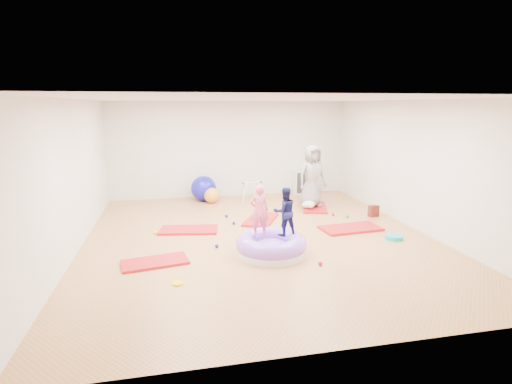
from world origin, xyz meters
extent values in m
cube|color=#CF7342|center=(0.00, 0.00, 0.00)|extent=(7.00, 8.00, 0.01)
cube|color=silver|center=(0.00, 0.00, 2.80)|extent=(7.00, 8.00, 0.01)
cube|color=beige|center=(0.00, 4.00, 1.40)|extent=(7.00, 0.01, 2.80)
cube|color=beige|center=(0.00, -4.00, 1.40)|extent=(7.00, 0.01, 2.80)
cube|color=beige|center=(-3.50, 0.00, 1.40)|extent=(0.01, 8.00, 2.80)
cube|color=beige|center=(3.50, 0.00, 1.40)|extent=(0.01, 8.00, 2.80)
cube|color=red|center=(-2.06, -0.99, 0.02)|extent=(1.20, 0.76, 0.05)
cube|color=red|center=(-1.41, 0.73, 0.03)|extent=(1.32, 0.81, 0.05)
cube|color=red|center=(0.30, 1.20, 0.03)|extent=(1.09, 1.36, 0.05)
cube|color=red|center=(2.09, 0.10, 0.03)|extent=(1.37, 0.78, 0.05)
cube|color=red|center=(1.95, 2.04, 0.03)|extent=(0.93, 1.35, 0.05)
cylinder|color=white|center=(0.01, -0.98, 0.07)|extent=(1.26, 1.26, 0.14)
torus|color=#8F5CE5|center=(0.01, -0.98, 0.20)|extent=(1.30, 1.30, 0.35)
ellipsoid|color=#8F5CE5|center=(0.01, -0.98, 0.12)|extent=(0.69, 0.69, 0.31)
imported|color=#F05B7B|center=(-0.19, -0.86, 0.86)|extent=(0.36, 0.25, 0.97)
imported|color=#131642|center=(0.28, -0.91, 0.83)|extent=(0.47, 0.38, 0.91)
imported|color=gray|center=(1.88, 2.08, 0.86)|extent=(0.90, 0.69, 1.62)
ellipsoid|color=silver|center=(1.73, 1.87, 0.15)|extent=(0.35, 0.23, 0.20)
sphere|color=beige|center=(1.73, 1.70, 0.18)|extent=(0.16, 0.16, 0.16)
sphere|color=#258C2F|center=(2.42, 0.99, 0.04)|extent=(0.08, 0.08, 0.08)
sphere|color=#FCDE00|center=(-2.10, 0.64, 0.04)|extent=(0.08, 0.08, 0.08)
sphere|color=#1413A3|center=(-0.37, 1.00, 0.04)|extent=(0.08, 0.08, 0.08)
sphere|color=#C00D35|center=(0.71, -1.68, 0.04)|extent=(0.08, 0.08, 0.08)
sphere|color=#1413A3|center=(-0.46, 1.61, 0.04)|extent=(0.08, 0.08, 0.08)
sphere|color=#C00D35|center=(2.15, 1.22, 0.04)|extent=(0.08, 0.08, 0.08)
sphere|color=#1413A3|center=(-0.93, -0.45, 0.04)|extent=(0.08, 0.08, 0.08)
sphere|color=#FCDE00|center=(0.89, 0.02, 0.04)|extent=(0.08, 0.08, 0.08)
sphere|color=#1413A3|center=(-0.86, 3.50, 0.36)|extent=(0.72, 0.72, 0.72)
sphere|color=gold|center=(-0.66, 3.19, 0.21)|extent=(0.43, 0.43, 0.43)
cylinder|color=silver|center=(0.24, 2.97, 0.29)|extent=(0.20, 0.21, 0.54)
cylinder|color=silver|center=(0.24, 3.44, 0.29)|extent=(0.20, 0.21, 0.54)
cylinder|color=silver|center=(0.75, 2.97, 0.29)|extent=(0.20, 0.21, 0.54)
cylinder|color=silver|center=(0.75, 3.44, 0.29)|extent=(0.20, 0.21, 0.54)
cylinder|color=silver|center=(0.50, 3.20, 0.53)|extent=(0.53, 0.03, 0.03)
sphere|color=#C00D35|center=(0.23, 3.20, 0.53)|extent=(0.06, 0.06, 0.06)
sphere|color=#1413A3|center=(0.76, 3.20, 0.53)|extent=(0.06, 0.06, 0.06)
cube|color=silver|center=(2.28, 3.80, 0.37)|extent=(0.74, 0.36, 0.74)
cube|color=#2C2C2C|center=(2.28, 3.63, 0.37)|extent=(0.63, 0.02, 0.63)
cube|color=silver|center=(2.28, 3.75, 0.37)|extent=(0.02, 0.25, 0.65)
cube|color=silver|center=(2.28, 3.75, 0.37)|extent=(0.65, 0.25, 0.02)
cylinder|color=#0BA2A2|center=(2.69, -0.67, 0.04)|extent=(0.36, 0.36, 0.08)
cube|color=maroon|center=(3.10, 0.98, 0.14)|extent=(0.26, 0.18, 0.28)
cylinder|color=#FCDE00|center=(-1.70, -1.90, 0.01)|extent=(0.18, 0.18, 0.03)
camera|label=1|loc=(-1.68, -7.70, 2.69)|focal=28.00mm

